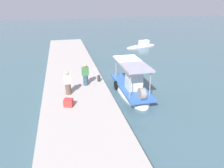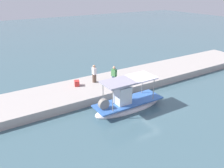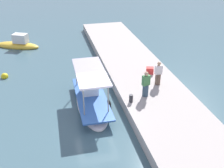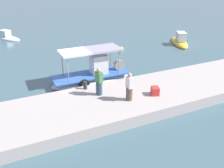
# 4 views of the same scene
# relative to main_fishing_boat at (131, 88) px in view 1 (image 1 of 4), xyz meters

# --- Properties ---
(ground_plane) EXTENTS (120.00, 120.00, 0.00)m
(ground_plane) POSITION_rel_main_fishing_boat_xyz_m (-1.60, 0.02, -0.44)
(ground_plane) COLOR #41606B
(dock_quay) EXTENTS (36.00, 4.63, 0.68)m
(dock_quay) POSITION_rel_main_fishing_boat_xyz_m (-1.60, -4.15, -0.10)
(dock_quay) COLOR #AEA5A0
(dock_quay) RESTS_ON ground_plane
(main_fishing_boat) EXTENTS (5.89, 2.00, 2.81)m
(main_fishing_boat) POSITION_rel_main_fishing_boat_xyz_m (0.00, 0.00, 0.00)
(main_fishing_boat) COLOR white
(main_fishing_boat) RESTS_ON ground_plane
(fisherman_near_bollard) EXTENTS (0.46, 0.53, 1.70)m
(fisherman_near_bollard) POSITION_rel_main_fishing_boat_xyz_m (-0.89, -3.35, 1.01)
(fisherman_near_bollard) COLOR #314659
(fisherman_near_bollard) RESTS_ON dock_quay
(fisherman_by_crate) EXTENTS (0.38, 0.48, 1.68)m
(fisherman_by_crate) POSITION_rel_main_fishing_boat_xyz_m (0.40, -4.71, 1.00)
(fisherman_by_crate) COLOR brown
(fisherman_by_crate) RESTS_ON dock_quay
(mooring_bollard) EXTENTS (0.24, 0.24, 0.49)m
(mooring_bollard) POSITION_rel_main_fishing_boat_xyz_m (-1.37, -2.26, 0.49)
(mooring_bollard) COLOR #2D2D33
(mooring_bollard) RESTS_ON dock_quay
(cargo_crate) EXTENTS (0.58, 0.64, 0.48)m
(cargo_crate) POSITION_rel_main_fishing_boat_xyz_m (2.13, -4.80, 0.48)
(cargo_crate) COLOR red
(cargo_crate) RESTS_ON dock_quay
(moored_boat_mid) EXTENTS (2.50, 5.20, 1.23)m
(moored_boat_mid) POSITION_rel_main_fishing_boat_xyz_m (-14.79, 6.72, -0.29)
(moored_boat_mid) COLOR white
(moored_boat_mid) RESTS_ON ground_plane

